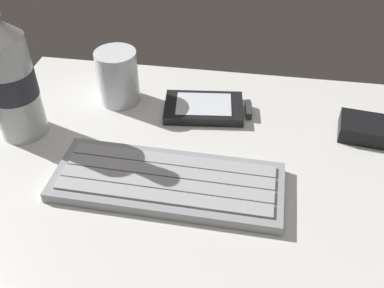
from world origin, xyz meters
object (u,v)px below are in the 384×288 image
(water_bottle, at_px, (10,78))
(keyboard, at_px, (168,182))
(charger_block, at_px, (364,129))
(juice_cup, at_px, (118,79))
(handheld_device, at_px, (208,108))

(water_bottle, bearing_deg, keyboard, -18.84)
(keyboard, xyz_separation_m, water_bottle, (-0.23, 0.08, 0.08))
(charger_block, bearing_deg, water_bottle, -172.11)
(juice_cup, bearing_deg, keyboard, -57.47)
(keyboard, distance_m, charger_block, 0.30)
(keyboard, distance_m, juice_cup, 0.21)
(juice_cup, bearing_deg, charger_block, -5.02)
(handheld_device, bearing_deg, keyboard, -100.02)
(handheld_device, bearing_deg, water_bottle, -161.00)
(juice_cup, height_order, charger_block, juice_cup)
(water_bottle, bearing_deg, handheld_device, 19.00)
(juice_cup, xyz_separation_m, charger_block, (0.37, -0.03, -0.03))
(keyboard, xyz_separation_m, charger_block, (0.26, 0.15, 0.00))
(handheld_device, height_order, charger_block, charger_block)
(keyboard, distance_m, handheld_device, 0.17)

